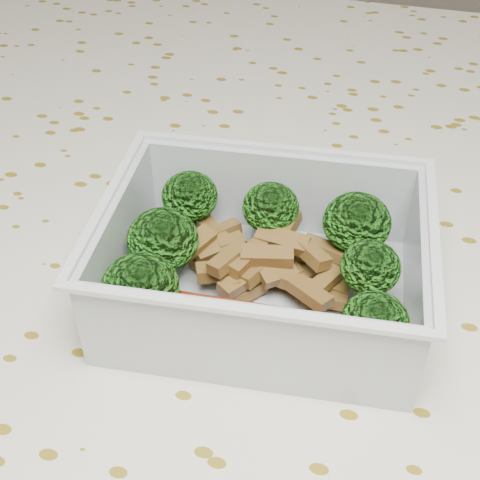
# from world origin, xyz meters

# --- Properties ---
(dining_table) EXTENTS (1.40, 0.90, 0.75)m
(dining_table) POSITION_xyz_m (0.00, 0.00, 0.67)
(dining_table) COLOR brown
(dining_table) RESTS_ON ground
(tablecloth) EXTENTS (1.46, 0.96, 0.19)m
(tablecloth) POSITION_xyz_m (0.00, 0.00, 0.72)
(tablecloth) COLOR beige
(tablecloth) RESTS_ON dining_table
(lunch_container) EXTENTS (0.20, 0.16, 0.07)m
(lunch_container) POSITION_xyz_m (0.02, -0.01, 0.78)
(lunch_container) COLOR silver
(lunch_container) RESTS_ON tablecloth
(broccoli_florets) EXTENTS (0.17, 0.13, 0.05)m
(broccoli_florets) POSITION_xyz_m (0.01, -0.01, 0.79)
(broccoli_florets) COLOR #608C3F
(broccoli_florets) RESTS_ON lunch_container
(meat_pile) EXTENTS (0.11, 0.07, 0.03)m
(meat_pile) POSITION_xyz_m (0.01, 0.00, 0.78)
(meat_pile) COLOR brown
(meat_pile) RESTS_ON lunch_container
(sausage) EXTENTS (0.16, 0.03, 0.03)m
(sausage) POSITION_xyz_m (0.02, -0.05, 0.77)
(sausage) COLOR #B92F10
(sausage) RESTS_ON lunch_container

